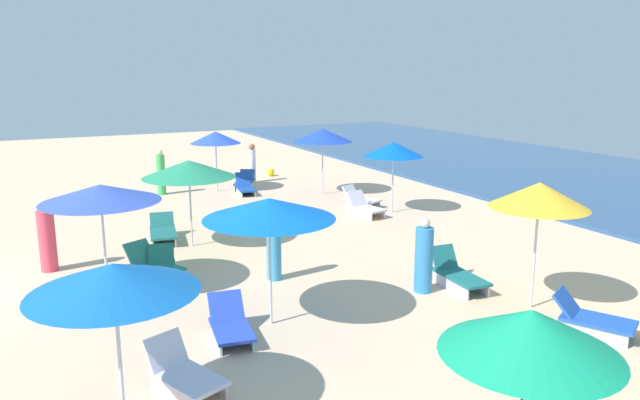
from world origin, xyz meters
TOP-DOWN VIEW (x-y plane):
  - umbrella_0 at (-2.18, 12.94)m, footprint 1.92×1.92m
  - lounge_chair_0_0 at (-2.11, 11.88)m, footprint 1.34×0.86m
  - lounge_chair_0_1 at (-3.36, 12.44)m, footprint 1.41×1.07m
  - umbrella_1 at (-1.36, 6.10)m, footprint 2.42×2.42m
  - lounge_chair_1_0 at (-2.16, 5.51)m, footprint 1.59×0.91m
  - umbrella_2 at (6.40, 3.13)m, footprint 2.14×2.14m
  - lounge_chair_2_1 at (5.83, 4.06)m, footprint 1.41×1.06m
  - umbrella_3 at (-8.07, 8.86)m, footprint 1.89×1.89m
  - lounge_chair_3_0 at (-7.10, 9.64)m, footprint 1.35×0.75m
  - lounge_chair_3_1 at (-8.17, 10.01)m, footprint 1.57×1.26m
  - umbrella_4 at (-5.79, 12.22)m, footprint 2.19×2.19m
  - umbrella_5 at (1.23, 3.61)m, footprint 2.41×2.41m
  - lounge_chair_5_0 at (0.91, 4.80)m, footprint 1.40×0.88m
  - lounge_chair_5_1 at (0.75, 4.66)m, footprint 1.53×1.22m
  - umbrella_6 at (5.78, 10.97)m, footprint 1.88×1.88m
  - lounge_chair_6_0 at (7.14, 11.02)m, footprint 1.50×1.21m
  - lounge_chair_6_1 at (4.25, 10.38)m, footprint 1.53×0.70m
  - umbrella_7 at (4.19, 6.10)m, footprint 2.39×2.39m
  - lounge_chair_7_0 at (4.46, 5.23)m, footprint 1.38×0.80m
  - umbrella_8 at (9.85, 6.61)m, footprint 1.83×1.83m
  - beachgoer_0 at (2.02, 7.06)m, footprint 0.45×0.45m
  - beachgoer_2 at (-9.18, 10.70)m, footprint 0.38×0.38m
  - beachgoer_3 at (4.11, 9.58)m, footprint 0.53×0.53m
  - beachgoer_4 at (-8.44, 6.84)m, footprint 0.41×0.41m
  - beachgoer_5 at (-0.89, 2.60)m, footprint 0.50×0.50m
  - beach_ball_0 at (-10.22, 11.94)m, footprint 0.33×0.33m

SIDE VIEW (x-z plane):
  - beach_ball_0 at x=-10.22m, z-range 0.00..0.33m
  - lounge_chair_7_0 at x=4.46m, z-range -0.09..0.58m
  - lounge_chair_3_0 at x=-7.10m, z-range -0.12..0.62m
  - lounge_chair_3_1 at x=-8.17m, z-range -0.07..0.58m
  - lounge_chair_1_0 at x=-2.16m, z-range -0.07..0.59m
  - lounge_chair_0_1 at x=-3.36m, z-range -0.08..0.60m
  - lounge_chair_2_1 at x=5.83m, z-range -0.11..0.64m
  - lounge_chair_6_0 at x=7.14m, z-range -0.07..0.62m
  - lounge_chair_5_0 at x=0.91m, z-range -0.06..0.61m
  - lounge_chair_6_1 at x=4.25m, z-range -0.11..0.67m
  - lounge_chair_0_0 at x=-2.11m, z-range -0.09..0.66m
  - lounge_chair_5_1 at x=0.75m, z-range -0.09..0.68m
  - beachgoer_3 at x=4.11m, z-range -0.06..1.53m
  - beachgoer_5 at x=-0.89m, z-range -0.06..1.61m
  - beachgoer_2 at x=-9.18m, z-range -0.02..1.58m
  - beachgoer_0 at x=2.02m, z-range -0.04..1.63m
  - beachgoer_4 at x=-8.44m, z-range -0.05..1.64m
  - umbrella_8 at x=9.85m, z-range 0.91..3.20m
  - umbrella_3 at x=-8.07m, z-range 0.92..3.21m
  - umbrella_0 at x=-2.18m, z-range 0.92..3.22m
  - umbrella_1 at x=-1.36m, z-range 0.92..3.22m
  - umbrella_2 at x=6.40m, z-range 0.94..3.21m
  - umbrella_5 at x=1.23m, z-range 0.98..3.30m
  - umbrella_7 at x=4.19m, z-range 1.00..3.37m
  - umbrella_4 at x=-5.79m, z-range 0.98..3.42m
  - umbrella_6 at x=5.78m, z-range 1.01..3.52m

